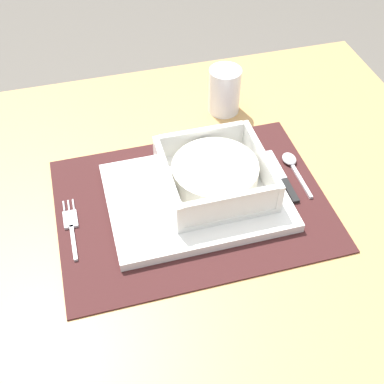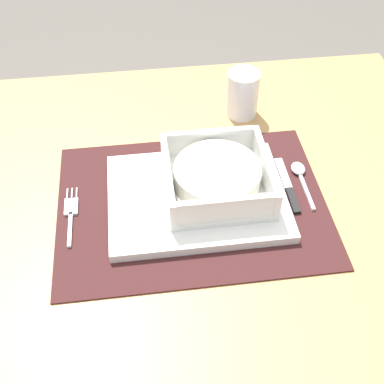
# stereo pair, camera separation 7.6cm
# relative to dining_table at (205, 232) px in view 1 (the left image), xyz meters

# --- Properties ---
(ground_plane) EXTENTS (6.00, 6.00, 0.00)m
(ground_plane) POSITION_rel_dining_table_xyz_m (0.00, 0.00, -0.61)
(ground_plane) COLOR #59544C
(dining_table) EXTENTS (0.92, 0.79, 0.71)m
(dining_table) POSITION_rel_dining_table_xyz_m (0.00, 0.00, 0.00)
(dining_table) COLOR #B2844C
(dining_table) RESTS_ON ground
(placemat) EXTENTS (0.44, 0.32, 0.00)m
(placemat) POSITION_rel_dining_table_xyz_m (-0.03, -0.01, 0.10)
(placemat) COLOR #381919
(placemat) RESTS_ON dining_table
(serving_plate) EXTENTS (0.29, 0.22, 0.02)m
(serving_plate) POSITION_rel_dining_table_xyz_m (-0.02, -0.01, 0.11)
(serving_plate) COLOR white
(serving_plate) RESTS_ON placemat
(porridge_bowl) EXTENTS (0.17, 0.17, 0.06)m
(porridge_bowl) POSITION_rel_dining_table_xyz_m (0.01, 0.00, 0.14)
(porridge_bowl) COLOR white
(porridge_bowl) RESTS_ON serving_plate
(fork) EXTENTS (0.02, 0.13, 0.00)m
(fork) POSITION_rel_dining_table_xyz_m (-0.23, -0.01, 0.11)
(fork) COLOR silver
(fork) RESTS_ON placemat
(spoon) EXTENTS (0.02, 0.11, 0.01)m
(spoon) POSITION_rel_dining_table_xyz_m (0.16, 0.03, 0.11)
(spoon) COLOR silver
(spoon) RESTS_ON placemat
(butter_knife) EXTENTS (0.01, 0.13, 0.01)m
(butter_knife) POSITION_rel_dining_table_xyz_m (0.14, -0.00, 0.11)
(butter_knife) COLOR black
(butter_knife) RESTS_ON placemat
(drinking_glass) EXTENTS (0.06, 0.06, 0.09)m
(drinking_glass) POSITION_rel_dining_table_xyz_m (0.10, 0.22, 0.14)
(drinking_glass) COLOR white
(drinking_glass) RESTS_ON dining_table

